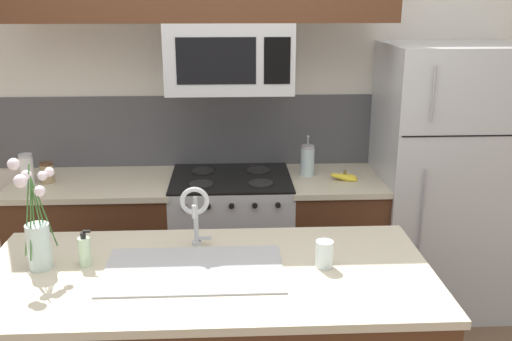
{
  "coord_description": "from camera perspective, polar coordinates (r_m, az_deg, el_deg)",
  "views": [
    {
      "loc": [
        -0.01,
        -2.55,
        2.03
      ],
      "look_at": [
        0.13,
        0.27,
        1.16
      ],
      "focal_mm": 40.0,
      "sensor_mm": 36.0,
      "label": 1
    }
  ],
  "objects": [
    {
      "name": "microwave",
      "position": [
        3.45,
        -2.69,
        11.25
      ],
      "size": [
        0.74,
        0.4,
        0.41
      ],
      "color": "#B7BABF"
    },
    {
      "name": "dish_soap_bottle",
      "position": [
        2.58,
        -16.77,
        -7.73
      ],
      "size": [
        0.06,
        0.05,
        0.16
      ],
      "color": "beige",
      "rests_on": "island_counter"
    },
    {
      "name": "french_press",
      "position": [
        3.69,
        5.17,
        1.01
      ],
      "size": [
        0.09,
        0.09,
        0.27
      ],
      "color": "silver",
      "rests_on": "back_counter_right"
    },
    {
      "name": "storage_jar_medium",
      "position": [
        3.78,
        -20.16,
        -0.19
      ],
      "size": [
        0.09,
        0.09,
        0.13
      ],
      "color": "#997F5B",
      "rests_on": "back_counter_left"
    },
    {
      "name": "back_counter_right",
      "position": [
        3.85,
        7.64,
        -7.13
      ],
      "size": [
        0.61,
        0.65,
        0.91
      ],
      "color": "#4C2B19",
      "rests_on": "ground"
    },
    {
      "name": "drinking_glass",
      "position": [
        2.48,
        6.84,
        -8.3
      ],
      "size": [
        0.08,
        0.08,
        0.12
      ],
      "color": "silver",
      "rests_on": "island_counter"
    },
    {
      "name": "flower_vase",
      "position": [
        2.59,
        -21.01,
        -6.08
      ],
      "size": [
        0.15,
        0.19,
        0.49
      ],
      "color": "silver",
      "rests_on": "island_counter"
    },
    {
      "name": "storage_jar_tall",
      "position": [
        3.79,
        -21.94,
        0.16
      ],
      "size": [
        0.08,
        0.08,
        0.19
      ],
      "color": "silver",
      "rests_on": "back_counter_left"
    },
    {
      "name": "sink_faucet",
      "position": [
        2.59,
        -6.1,
        -3.82
      ],
      "size": [
        0.14,
        0.14,
        0.31
      ],
      "color": "#B7BABF",
      "rests_on": "island_counter"
    },
    {
      "name": "kitchen_sink",
      "position": [
        2.51,
        -6.19,
        -11.31
      ],
      "size": [
        0.76,
        0.44,
        0.16
      ],
      "color": "#ADAFB5",
      "rests_on": "island_counter"
    },
    {
      "name": "refrigerator",
      "position": [
        3.91,
        18.2,
        -0.91
      ],
      "size": [
        0.85,
        0.74,
        1.75
      ],
      "color": "#B7BABF",
      "rests_on": "ground"
    },
    {
      "name": "splash_band",
      "position": [
        3.88,
        -2.6,
        4.0
      ],
      "size": [
        3.3,
        0.01,
        0.48
      ],
      "primitive_type": "cube",
      "color": "#4C4C51",
      "rests_on": "rear_partition"
    },
    {
      "name": "back_counter_left",
      "position": [
        3.89,
        -15.46,
        -7.4
      ],
      "size": [
        1.01,
        0.65,
        0.91
      ],
      "color": "#4C2B19",
      "rests_on": "ground"
    },
    {
      "name": "rear_partition",
      "position": [
        3.91,
        1.79,
        6.38
      ],
      "size": [
        5.2,
        0.1,
        2.6
      ],
      "primitive_type": "cube",
      "color": "silver",
      "rests_on": "ground"
    },
    {
      "name": "banana_bunch",
      "position": [
        3.64,
        8.85,
        -0.64
      ],
      "size": [
        0.19,
        0.12,
        0.08
      ],
      "color": "yellow",
      "rests_on": "back_counter_right"
    },
    {
      "name": "stove_range",
      "position": [
        3.79,
        -2.43,
        -7.32
      ],
      "size": [
        0.76,
        0.64,
        0.93
      ],
      "color": "#B7BABF",
      "rests_on": "ground"
    }
  ]
}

